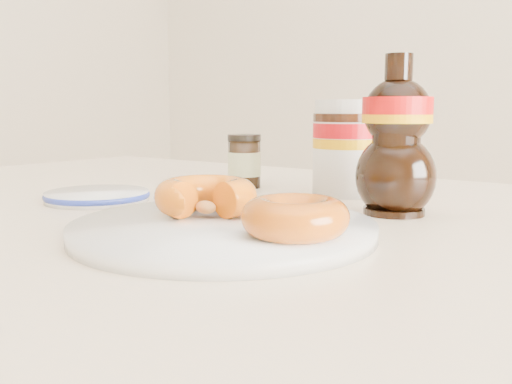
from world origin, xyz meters
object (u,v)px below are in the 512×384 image
Objects in this scene: plate at (223,228)px; donut_whole at (295,217)px; syrup_bottle at (396,136)px; dining_table at (233,285)px; donut_bitten at (206,196)px; dark_jar at (244,162)px; nutella_jar at (346,144)px; blue_rim_saucer at (97,196)px.

donut_whole is at bearing -8.10° from plate.
dining_table is at bearing -145.10° from syrup_bottle.
donut_whole is (0.12, -0.03, -0.00)m from donut_bitten.
dark_jar is at bearing 164.91° from syrup_bottle.
dining_table is at bearing -55.79° from dark_jar.
nutella_jar is at bearing 110.57° from donut_whole.
plate reaches higher than dining_table.
nutella_jar is (-0.11, 0.30, 0.04)m from donut_whole.
donut_bitten is 0.28m from nutella_jar.
syrup_bottle is at bearing 34.90° from dining_table.
syrup_bottle reaches higher than plate.
donut_bitten is 1.14× the size of donut_whole.
dining_table is 0.14m from donut_bitten.
nutella_jar is at bearing 138.98° from syrup_bottle.
plate is at bearing -55.68° from dark_jar.
donut_whole is 0.39m from dark_jar.
syrup_bottle is at bearing -15.09° from dark_jar.
blue_rim_saucer is at bearing -108.58° from dark_jar.
plate is 0.09m from donut_whole.
plate is 0.33m from dark_jar.
syrup_bottle is 2.22× the size of dark_jar.
donut_bitten is 0.79× the size of nutella_jar.
dining_table is 0.15m from plate.
blue_rim_saucer is (-0.07, -0.21, -0.03)m from dark_jar.
nutella_jar is 0.16m from dark_jar.
donut_bitten is 0.22m from blue_rim_saucer.
dark_jar is 0.22m from blue_rim_saucer.
plate and blue_rim_saucer have the same top height.
dining_table is at bearing 121.56° from donut_bitten.
donut_bitten is at bearing -59.76° from dark_jar.
syrup_bottle is (0.11, -0.10, 0.02)m from nutella_jar.
donut_bitten is (0.03, -0.08, 0.11)m from dining_table.
donut_bitten is at bearing -10.03° from blue_rim_saucer.
donut_whole is (0.09, -0.01, 0.02)m from plate.
dining_table is 17.90× the size of dark_jar.
syrup_bottle is (0.08, 0.20, 0.08)m from plate.
donut_whole is 1.12× the size of dark_jar.
donut_whole reaches higher than plate.
donut_whole is at bearing -2.52° from donut_bitten.
syrup_bottle is at bearing 91.13° from donut_whole.
dark_jar is (-0.18, 0.27, 0.03)m from plate.
syrup_bottle is at bearing 67.61° from plate.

